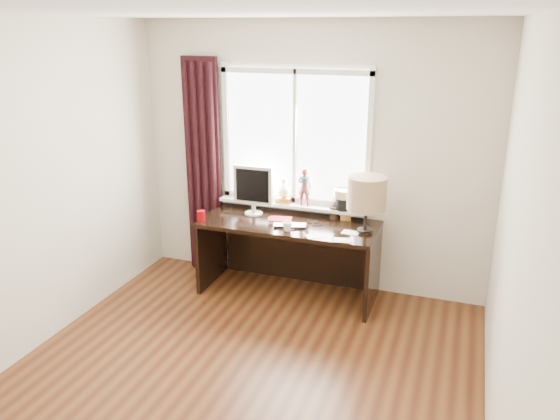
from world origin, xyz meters
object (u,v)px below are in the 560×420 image
at_px(laptop, 290,225).
at_px(red_cup, 201,216).
at_px(mug, 287,226).
at_px(table_lamp, 367,194).
at_px(desk, 291,242).
at_px(monitor, 253,187).

height_order(laptop, red_cup, red_cup).
xyz_separation_m(mug, table_lamp, (0.67, 0.20, 0.32)).
bearing_deg(laptop, table_lamp, -6.55).
bearing_deg(desk, red_cup, -156.94).
distance_m(monitor, table_lamp, 1.15).
bearing_deg(table_lamp, laptop, -172.83).
bearing_deg(table_lamp, red_cup, -171.69).
height_order(mug, monitor, monitor).
relative_size(red_cup, monitor, 0.21).
relative_size(mug, monitor, 0.18).
distance_m(desk, monitor, 0.66).
xyz_separation_m(desk, table_lamp, (0.74, -0.12, 0.61)).
height_order(laptop, monitor, monitor).
height_order(monitor, table_lamp, table_lamp).
xyz_separation_m(desk, monitor, (-0.40, 0.01, 0.52)).
bearing_deg(laptop, mug, -97.31).
bearing_deg(red_cup, desk, 23.06).
xyz_separation_m(laptop, desk, (-0.05, 0.20, -0.26)).
height_order(mug, red_cup, red_cup).
distance_m(red_cup, table_lamp, 1.59).
distance_m(mug, desk, 0.43).
bearing_deg(red_cup, table_lamp, 8.31).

